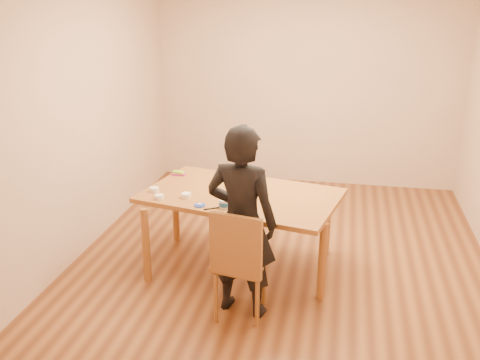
% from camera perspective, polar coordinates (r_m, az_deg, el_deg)
% --- Properties ---
extents(room_shell, '(4.00, 4.50, 2.70)m').
position_cam_1_polar(room_shell, '(5.34, 5.42, 6.88)').
color(room_shell, '#5B3016').
rests_on(room_shell, ground).
extents(dining_table, '(1.92, 1.38, 0.04)m').
position_cam_1_polar(dining_table, '(4.93, 0.11, -1.67)').
color(dining_table, brown).
rests_on(dining_table, floor).
extents(dining_chair, '(0.45, 0.45, 0.04)m').
position_cam_1_polar(dining_chair, '(4.33, 0.06, -8.93)').
color(dining_chair, brown).
rests_on(dining_chair, floor).
extents(cake_plate, '(0.26, 0.26, 0.02)m').
position_cam_1_polar(cake_plate, '(4.96, 0.60, -1.13)').
color(cake_plate, '#B40C0F').
rests_on(cake_plate, dining_table).
extents(cake, '(0.23, 0.23, 0.07)m').
position_cam_1_polar(cake, '(4.94, 0.60, -0.62)').
color(cake, white).
rests_on(cake, cake_plate).
extents(frosting_dome, '(0.23, 0.23, 0.03)m').
position_cam_1_polar(frosting_dome, '(4.93, 0.61, -0.08)').
color(frosting_dome, white).
rests_on(frosting_dome, cake).
extents(frosting_tub, '(0.09, 0.09, 0.08)m').
position_cam_1_polar(frosting_tub, '(4.58, -1.68, -2.56)').
color(frosting_tub, white).
rests_on(frosting_tub, dining_table).
extents(frosting_lid, '(0.10, 0.10, 0.01)m').
position_cam_1_polar(frosting_lid, '(4.65, -4.33, -2.71)').
color(frosting_lid, '#1A37AF').
rests_on(frosting_lid, dining_table).
extents(frosting_dollop, '(0.04, 0.04, 0.02)m').
position_cam_1_polar(frosting_dollop, '(4.65, -4.33, -2.56)').
color(frosting_dollop, white).
rests_on(frosting_dollop, frosting_lid).
extents(ramekin_green, '(0.08, 0.08, 0.04)m').
position_cam_1_polar(ramekin_green, '(4.84, -8.61, -1.79)').
color(ramekin_green, white).
rests_on(ramekin_green, dining_table).
extents(ramekin_yellow, '(0.09, 0.09, 0.04)m').
position_cam_1_polar(ramekin_yellow, '(4.84, -5.78, -1.64)').
color(ramekin_yellow, white).
rests_on(ramekin_yellow, dining_table).
extents(ramekin_multi, '(0.08, 0.08, 0.04)m').
position_cam_1_polar(ramekin_multi, '(5.02, -9.13, -1.00)').
color(ramekin_multi, white).
rests_on(ramekin_multi, dining_table).
extents(candy_box_pink, '(0.13, 0.07, 0.02)m').
position_cam_1_polar(candy_box_pink, '(5.44, -6.53, 0.64)').
color(candy_box_pink, '#DD346B').
rests_on(candy_box_pink, dining_table).
extents(candy_box_green, '(0.13, 0.08, 0.02)m').
position_cam_1_polar(candy_box_green, '(5.44, -6.58, 0.84)').
color(candy_box_green, green).
rests_on(candy_box_green, candy_box_pink).
extents(spatula, '(0.14, 0.09, 0.01)m').
position_cam_1_polar(spatula, '(4.58, -2.98, -3.04)').
color(spatula, black).
rests_on(spatula, dining_table).
extents(person, '(0.64, 0.48, 1.59)m').
position_cam_1_polar(person, '(4.21, 0.18, -4.54)').
color(person, black).
rests_on(person, floor).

